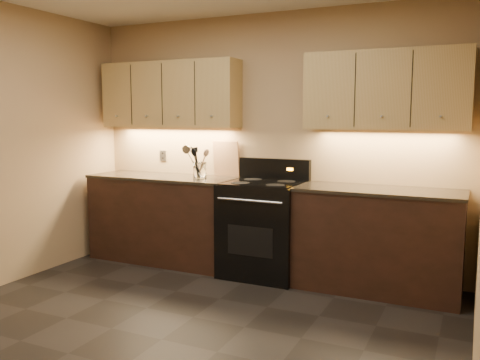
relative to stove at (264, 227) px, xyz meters
name	(u,v)px	position (x,y,z in m)	size (l,w,h in m)	color
floor	(162,340)	(-0.08, -1.68, -0.48)	(4.00, 4.00, 0.00)	black
wall_back	(269,142)	(-0.08, 0.32, 0.82)	(4.00, 0.04, 2.60)	tan
counter_left	(164,218)	(-1.18, 0.02, -0.01)	(1.62, 0.62, 0.93)	black
counter_right	(377,240)	(1.10, 0.02, -0.01)	(1.46, 0.62, 0.93)	black
stove	(264,227)	(0.00, 0.00, 0.00)	(0.76, 0.68, 1.14)	black
upper_cab_left	(170,95)	(-1.18, 0.17, 1.32)	(1.60, 0.30, 0.70)	tan
upper_cab_right	(386,90)	(1.10, 0.17, 1.32)	(1.44, 0.30, 0.70)	tan
outlet_plate	(163,156)	(-1.38, 0.31, 0.64)	(0.09, 0.01, 0.12)	#B2B5BA
utensil_crock	(200,171)	(-0.72, -0.01, 0.53)	(0.16, 0.16, 0.17)	white
cutting_board	(226,159)	(-0.56, 0.29, 0.64)	(0.30, 0.02, 0.38)	tan
wooden_spoon	(197,163)	(-0.74, -0.02, 0.62)	(0.06, 0.06, 0.30)	tan
black_spoon	(200,162)	(-0.72, 0.00, 0.62)	(0.06, 0.06, 0.30)	black
black_turner	(198,162)	(-0.72, -0.03, 0.63)	(0.08, 0.08, 0.32)	black
steel_spatula	(202,161)	(-0.69, 0.00, 0.64)	(0.08, 0.08, 0.34)	silver
steel_skimmer	(201,160)	(-0.69, -0.02, 0.64)	(0.09, 0.09, 0.35)	silver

